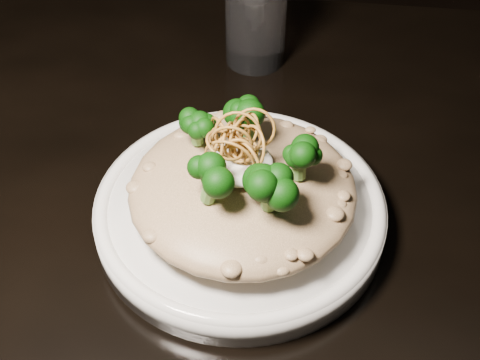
% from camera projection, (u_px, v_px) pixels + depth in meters
% --- Properties ---
extents(table, '(1.10, 0.80, 0.75)m').
position_uv_depth(table, '(259.00, 275.00, 0.67)').
color(table, black).
rests_on(table, ground).
extents(plate, '(0.26, 0.26, 0.03)m').
position_uv_depth(plate, '(240.00, 213.00, 0.60)').
color(plate, white).
rests_on(plate, table).
extents(risotto, '(0.20, 0.20, 0.04)m').
position_uv_depth(risotto, '(243.00, 189.00, 0.57)').
color(risotto, brown).
rests_on(risotto, plate).
extents(broccoli, '(0.11, 0.11, 0.04)m').
position_uv_depth(broccoli, '(243.00, 149.00, 0.55)').
color(broccoli, black).
rests_on(broccoli, risotto).
extents(cheese, '(0.06, 0.06, 0.02)m').
position_uv_depth(cheese, '(240.00, 163.00, 0.55)').
color(cheese, white).
rests_on(cheese, risotto).
extents(shallots, '(0.05, 0.05, 0.03)m').
position_uv_depth(shallots, '(236.00, 141.00, 0.54)').
color(shallots, brown).
rests_on(shallots, cheese).
extents(drinking_glass, '(0.08, 0.08, 0.12)m').
position_uv_depth(drinking_glass, '(256.00, 14.00, 0.75)').
color(drinking_glass, silver).
rests_on(drinking_glass, table).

